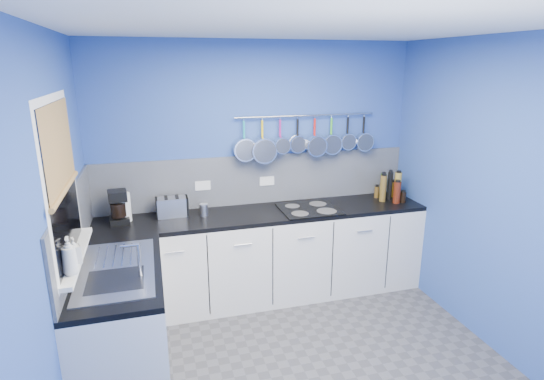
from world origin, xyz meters
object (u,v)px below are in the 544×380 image
paper_towel (124,207)px  soap_bottle_a (69,256)px  coffee_maker (118,207)px  soap_bottle_b (74,250)px  hob (309,209)px  toaster (172,207)px  canister (204,210)px

paper_towel → soap_bottle_a: bearing=-100.7°
coffee_maker → paper_towel: bearing=34.2°
soap_bottle_a → soap_bottle_b: (0.00, 0.16, -0.03)m
soap_bottle_a → paper_towel: 1.34m
soap_bottle_a → soap_bottle_b: size_ratio=1.39×
coffee_maker → hob: (1.77, -0.11, -0.14)m
toaster → soap_bottle_b: bearing=-121.8°
paper_towel → coffee_maker: (-0.05, -0.04, 0.02)m
paper_towel → canister: (0.71, -0.05, -0.07)m
hob → paper_towel: bearing=174.8°
soap_bottle_a → soap_bottle_b: soap_bottle_a is taller
coffee_maker → toaster: (0.47, 0.07, -0.06)m
coffee_maker → hob: 1.78m
soap_bottle_b → hob: size_ratio=0.31×
toaster → paper_towel: bearing=-178.6°
soap_bottle_a → paper_towel: bearing=79.3°
hob → canister: bearing=174.3°
coffee_maker → canister: 0.76m
coffee_maker → toaster: coffee_maker is taller
soap_bottle_a → hob: (1.97, 1.15, -0.26)m
coffee_maker → canister: size_ratio=2.57×
paper_towel → toaster: size_ratio=0.95×
soap_bottle_a → canister: size_ratio=2.07×
coffee_maker → canister: bearing=-7.6°
soap_bottle_a → paper_towel: soap_bottle_a is taller
canister → hob: size_ratio=0.21×
hob → toaster: bearing=172.0°
paper_towel → coffee_maker: size_ratio=0.88×
soap_bottle_b → toaster: size_ratio=0.62×
soap_bottle_b → coffee_maker: (0.20, 1.11, -0.09)m
soap_bottle_b → toaster: 1.36m
paper_towel → hob: bearing=-5.2°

